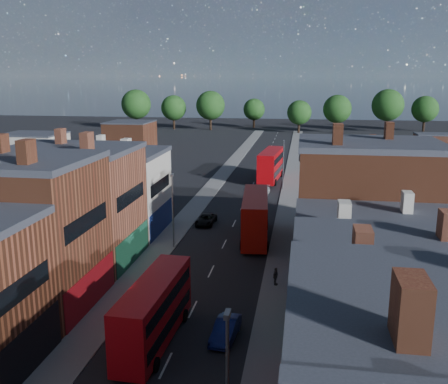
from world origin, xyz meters
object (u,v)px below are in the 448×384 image
(bus_0, at_px, (154,310))
(bus_1, at_px, (255,216))
(car_2, at_px, (206,220))
(ped_3, at_px, (276,276))
(car_1, at_px, (226,330))
(bus_2, at_px, (271,165))
(car_3, at_px, (264,191))

(bus_0, relative_size, bus_1, 0.88)
(car_2, distance_m, ped_3, 19.99)
(bus_0, distance_m, car_1, 5.23)
(bus_2, distance_m, ped_3, 45.80)
(bus_1, relative_size, ped_3, 7.53)
(bus_2, bearing_deg, bus_0, -89.27)
(bus_2, xyz_separation_m, car_1, (0.50, -55.28, -2.22))
(bus_1, xyz_separation_m, car_2, (-6.60, 4.88, -2.14))
(bus_1, height_order, car_3, bus_1)
(bus_0, distance_m, ped_3, 13.46)
(bus_0, height_order, car_2, bus_0)
(bus_1, xyz_separation_m, car_1, (0.09, -22.29, -2.07))
(bus_2, relative_size, ped_3, 7.93)
(car_1, relative_size, car_2, 0.93)
(bus_1, bearing_deg, bus_2, 86.30)
(bus_2, relative_size, car_2, 2.81)
(car_2, bearing_deg, bus_0, -83.20)
(bus_0, distance_m, car_2, 28.55)
(bus_1, xyz_separation_m, ped_3, (3.05, -12.63, -1.84))
(bus_1, distance_m, car_2, 8.48)
(bus_0, relative_size, car_3, 2.54)
(car_1, bearing_deg, bus_1, 95.27)
(bus_0, height_order, car_3, bus_0)
(car_2, bearing_deg, bus_1, -33.55)
(car_1, bearing_deg, bus_2, 95.55)
(car_2, relative_size, car_3, 1.08)
(ped_3, bearing_deg, bus_2, 24.69)
(car_2, bearing_deg, bus_2, 80.49)
(bus_2, xyz_separation_m, car_3, (-0.35, -10.94, -2.30))
(car_2, relative_size, ped_3, 2.82)
(car_1, xyz_separation_m, car_3, (-0.85, 44.34, -0.08))
(bus_1, relative_size, car_3, 2.89)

